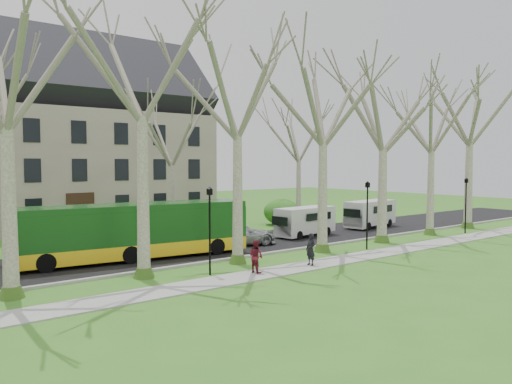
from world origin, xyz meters
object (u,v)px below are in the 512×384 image
van_b (370,214)px  pedestrian_a (311,249)px  sedan (238,234)px  van_a (305,222)px  pedestrian_b (256,256)px  bus_follow (135,230)px

van_b → pedestrian_a: (-15.04, -8.21, -0.28)m
van_b → pedestrian_a: size_ratio=3.02×
sedan → pedestrian_a: pedestrian_a is taller
sedan → van_a: bearing=-73.7°
van_a → pedestrian_b: 13.00m
bus_follow → pedestrian_a: 10.09m
sedan → van_a: (6.42, 0.21, 0.33)m
pedestrian_a → bus_follow: bearing=-136.5°
sedan → pedestrian_b: bearing=164.6°
sedan → van_a: 6.43m
van_a → van_b: (7.90, 0.29, 0.06)m
pedestrian_a → van_b: bearing=120.4°
van_a → pedestrian_a: bearing=-137.0°
van_b → pedestrian_a: 17.14m
sedan → pedestrian_a: size_ratio=3.00×
sedan → van_a: size_ratio=1.04×
bus_follow → van_b: size_ratio=2.51×
bus_follow → pedestrian_b: 7.87m
van_b → pedestrian_b: bearing=-164.2°
van_b → pedestrian_b: size_ratio=3.19×
sedan → van_b: (14.32, 0.50, 0.39)m
van_a → pedestrian_a: size_ratio=2.88×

